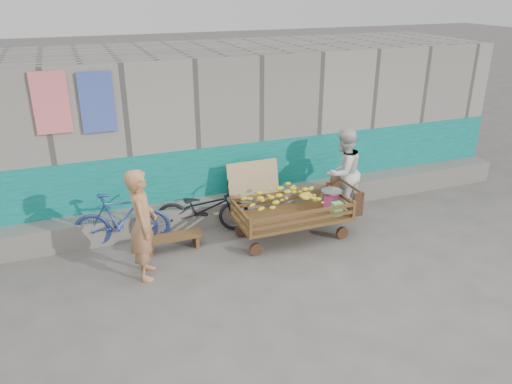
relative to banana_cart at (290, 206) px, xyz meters
name	(u,v)px	position (x,y,z in m)	size (l,w,h in m)	color
ground	(287,280)	(-0.62, -1.24, -0.62)	(80.00, 80.00, 0.00)	#52504A
building_wall	(209,123)	(-0.62, 2.81, 0.84)	(12.00, 3.50, 3.00)	gray
banana_cart	(290,206)	(0.00, 0.00, 0.00)	(2.16, 0.99, 0.92)	#503816
bench	(172,240)	(-2.03, 0.34, -0.44)	(1.01, 0.30, 0.25)	#503816
vendor_man	(143,224)	(-2.58, -0.32, 0.25)	(0.64, 0.42, 1.76)	#B67B4F
woman	(343,172)	(1.37, 0.58, 0.23)	(0.83, 0.65, 1.71)	white
child	(339,191)	(1.37, 0.70, -0.21)	(0.41, 0.26, 0.83)	#456BBA
bicycle_dark	(203,209)	(-1.35, 0.81, -0.18)	(0.59, 1.69, 0.89)	black
bicycle_blue	(121,219)	(-2.79, 0.81, -0.14)	(0.46, 1.62, 0.97)	navy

